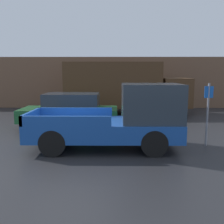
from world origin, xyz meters
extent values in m
plane|color=#232326|center=(0.00, 0.00, 0.00)|extent=(60.00, 60.00, 0.00)
cube|color=brown|center=(0.00, 10.57, 1.86)|extent=(28.00, 0.15, 3.72)
cube|color=#194799|center=(1.22, 0.35, 0.66)|extent=(5.03, 1.94, 0.58)
cube|color=#28333D|center=(2.78, 0.35, 1.57)|extent=(1.91, 1.83, 1.24)
cube|color=#194799|center=(0.09, 1.28, 1.11)|extent=(2.76, 0.10, 0.32)
cube|color=#194799|center=(0.09, -0.57, 1.11)|extent=(2.76, 0.10, 0.32)
cube|color=#194799|center=(-1.24, 0.35, 1.11)|extent=(0.10, 1.94, 0.32)
cylinder|color=black|center=(2.78, 1.21, 0.42)|extent=(0.83, 0.26, 0.83)
cylinder|color=black|center=(2.78, -0.50, 0.42)|extent=(0.83, 0.26, 0.83)
cylinder|color=black|center=(-0.34, 1.21, 0.42)|extent=(0.83, 0.26, 0.83)
cylinder|color=black|center=(-0.34, -0.50, 0.42)|extent=(0.83, 0.26, 0.83)
cube|color=#1E592D|center=(-0.58, 3.82, 0.60)|extent=(4.54, 1.95, 0.59)
cube|color=#28333D|center=(-0.44, 3.82, 1.25)|extent=(2.50, 1.72, 0.70)
cylinder|color=black|center=(0.83, 4.70, 0.36)|extent=(0.71, 0.22, 0.71)
cylinder|color=black|center=(0.83, 2.95, 0.36)|extent=(0.71, 0.22, 0.71)
cylinder|color=black|center=(-1.99, 4.70, 0.36)|extent=(0.71, 0.22, 0.71)
cylinder|color=black|center=(-1.99, 2.95, 0.36)|extent=(0.71, 0.22, 0.71)
cube|color=#472D19|center=(5.37, 7.80, 1.35)|extent=(1.69, 2.21, 1.77)
cube|color=#472D19|center=(1.46, 7.80, 1.83)|extent=(5.83, 2.32, 2.73)
cylinder|color=black|center=(5.06, 8.83, 0.49)|extent=(0.98, 0.30, 0.98)
cylinder|color=black|center=(5.06, 6.77, 0.49)|extent=(0.98, 0.30, 0.98)
cylinder|color=black|center=(0.27, 8.83, 0.49)|extent=(0.98, 0.30, 0.98)
cylinder|color=black|center=(0.27, 6.77, 0.49)|extent=(0.98, 0.30, 0.98)
cylinder|color=gray|center=(4.78, 0.66, 1.10)|extent=(0.07, 0.07, 2.20)
cube|color=blue|center=(4.78, 0.64, 1.90)|extent=(0.30, 0.02, 0.40)
camera|label=1|loc=(1.56, -7.88, 2.53)|focal=40.00mm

